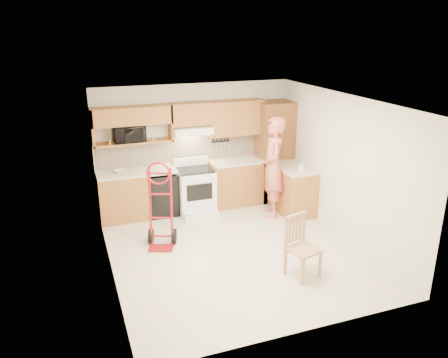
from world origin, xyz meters
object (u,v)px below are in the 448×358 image
microwave (129,133)px  hand_truck (160,210)px  dining_chair (304,247)px  range (196,188)px  person (273,167)px

microwave → hand_truck: bearing=-87.0°
hand_truck → dining_chair: size_ratio=1.44×
range → dining_chair: size_ratio=1.12×
microwave → hand_truck: (0.22, -1.53, -0.97)m
microwave → person: person is taller
person → hand_truck: person is taller
range → dining_chair: (0.81, -2.84, -0.06)m
dining_chair → microwave: bearing=105.9°
hand_truck → dining_chair: (1.78, -1.64, -0.21)m
range → hand_truck: (-0.97, -1.20, 0.15)m
range → person: (1.37, -0.62, 0.46)m
person → microwave: bearing=-92.1°
hand_truck → person: bearing=34.5°
person → hand_truck: (-2.34, -0.58, -0.31)m
person → dining_chair: bearing=4.0°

